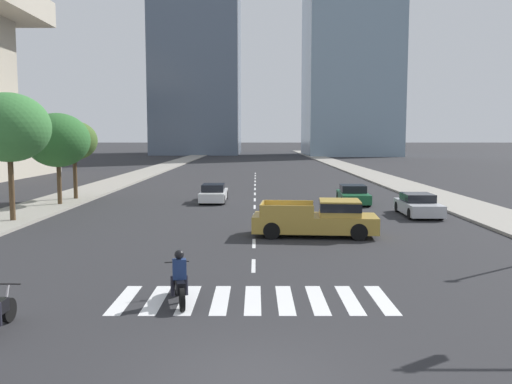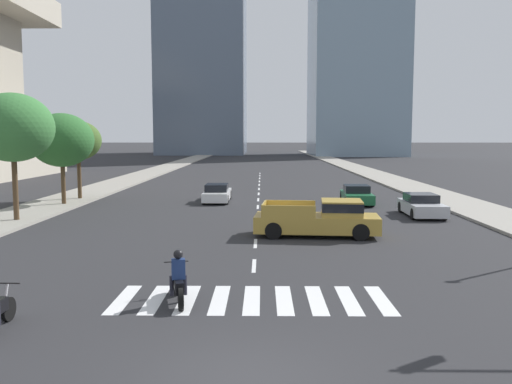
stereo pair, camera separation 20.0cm
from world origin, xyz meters
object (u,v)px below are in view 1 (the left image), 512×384
(sedan_silver_0, at_px, (420,206))
(sedan_white_2, at_px, (216,193))
(pickup_truck, at_px, (323,218))
(street_tree_second, at_px, (60,140))
(street_tree_third, at_px, (76,141))
(sedan_green_1, at_px, (355,195))
(street_tree_nearest, at_px, (11,128))
(motorcycle_lead, at_px, (181,282))

(sedan_silver_0, xyz_separation_m, sedan_white_2, (-12.30, 6.64, -0.01))
(pickup_truck, relative_size, street_tree_second, 0.98)
(sedan_silver_0, bearing_deg, street_tree_third, -107.29)
(sedan_green_1, relative_size, street_tree_nearest, 0.64)
(street_tree_nearest, bearing_deg, street_tree_third, 90.00)
(pickup_truck, height_order, sedan_green_1, pickup_truck)
(sedan_silver_0, distance_m, street_tree_nearest, 22.77)
(pickup_truck, height_order, street_tree_third, street_tree_third)
(sedan_white_2, height_order, street_tree_second, street_tree_second)
(sedan_silver_0, relative_size, street_tree_third, 0.80)
(motorcycle_lead, relative_size, street_tree_second, 0.35)
(sedan_green_1, relative_size, street_tree_second, 0.73)
(motorcycle_lead, bearing_deg, street_tree_third, 11.02)
(sedan_white_2, bearing_deg, sedan_silver_0, -118.14)
(motorcycle_lead, distance_m, street_tree_nearest, 18.01)
(sedan_white_2, xyz_separation_m, street_tree_nearest, (-9.89, -9.27, 4.42))
(sedan_silver_0, xyz_separation_m, street_tree_nearest, (-22.19, -2.62, 4.41))
(motorcycle_lead, xyz_separation_m, pickup_truck, (5.07, 9.96, 0.23))
(motorcycle_lead, height_order, street_tree_third, street_tree_third)
(sedan_white_2, xyz_separation_m, street_tree_third, (-9.89, 0.75, 3.66))
(pickup_truck, distance_m, street_tree_third, 21.28)
(street_tree_second, bearing_deg, motorcycle_lead, -62.51)
(street_tree_second, height_order, street_tree_third, street_tree_second)
(street_tree_second, bearing_deg, sedan_green_1, 3.79)
(sedan_green_1, bearing_deg, pickup_truck, -14.32)
(sedan_silver_0, distance_m, street_tree_second, 22.89)
(sedan_white_2, bearing_deg, sedan_green_1, -96.32)
(sedan_white_2, distance_m, street_tree_second, 10.83)
(motorcycle_lead, height_order, sedan_white_2, motorcycle_lead)
(pickup_truck, xyz_separation_m, sedan_silver_0, (6.38, 6.43, -0.22))
(sedan_green_1, xyz_separation_m, street_tree_third, (-19.43, 1.85, 3.66))
(sedan_green_1, height_order, street_tree_third, street_tree_third)
(sedan_silver_0, height_order, street_tree_second, street_tree_second)
(pickup_truck, relative_size, sedan_silver_0, 1.32)
(motorcycle_lead, xyz_separation_m, sedan_white_2, (-0.85, 23.04, -0.00))
(sedan_silver_0, distance_m, sedan_white_2, 13.98)
(sedan_silver_0, bearing_deg, motorcycle_lead, -33.78)
(sedan_green_1, xyz_separation_m, street_tree_nearest, (-19.43, -8.17, 4.42))
(street_tree_second, xyz_separation_m, street_tree_third, (0.00, 3.14, -0.06))
(pickup_truck, distance_m, sedan_silver_0, 9.06)
(sedan_silver_0, xyz_separation_m, street_tree_third, (-22.19, 7.40, 3.65))
(sedan_green_1, distance_m, street_tree_third, 19.86)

